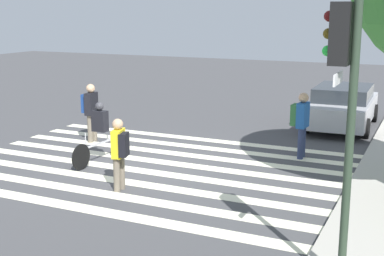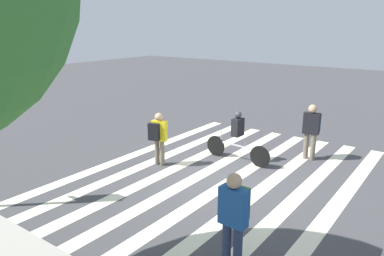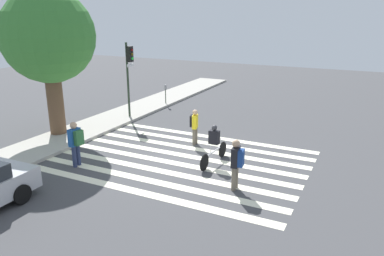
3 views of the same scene
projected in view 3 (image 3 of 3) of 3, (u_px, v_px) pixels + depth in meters
name	position (u px, v px, depth m)	size (l,w,h in m)	color
ground_plane	(182.00, 160.00, 15.44)	(60.00, 60.00, 0.00)	#444447
sidewalk_curb	(67.00, 137.00, 18.05)	(36.00, 2.50, 0.14)	#ADA89E
crosswalk_stripes	(182.00, 159.00, 15.44)	(6.86, 10.00, 0.01)	#F2EDCC
traffic_light	(129.00, 66.00, 20.51)	(0.60, 0.50, 4.28)	#283828
parking_meter	(165.00, 90.00, 24.17)	(0.15, 0.15, 1.37)	#283828
street_tree	(48.00, 38.00, 17.08)	(4.29, 4.29, 6.93)	brown
pedestrian_adult_tall_backpack	(237.00, 161.00, 12.55)	(0.52, 0.45, 1.79)	#6B6051
pedestrian_adult_blue_shirt	(194.00, 124.00, 16.99)	(0.49, 0.46, 1.64)	#6B6051
pedestrian_adult_yellow_jacket	(76.00, 141.00, 14.48)	(0.52, 0.44, 1.81)	navy
cyclist_mid_street	(214.00, 143.00, 14.79)	(2.31, 0.41, 1.62)	black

